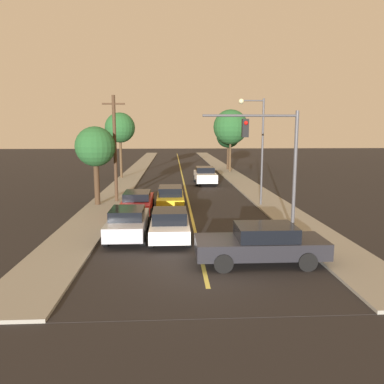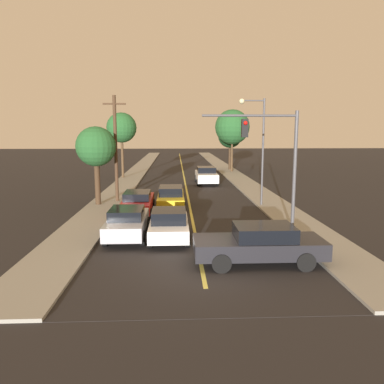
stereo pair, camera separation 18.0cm
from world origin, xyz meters
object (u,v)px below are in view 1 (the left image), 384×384
car_outer_lane_second (138,202)px  tree_left_near (120,128)px  utility_pole_left (115,147)px  tree_right_near (231,127)px  car_near_lane_second (170,196)px  tree_right_far (228,136)px  streetlamp_right (257,138)px  tree_left_far (95,147)px  car_near_lane_front (170,224)px  car_crossing_right (261,243)px  car_far_oncoming (205,175)px  car_outer_lane_front (128,222)px  traffic_signal_mast (274,150)px

car_outer_lane_second → tree_left_near: size_ratio=0.70×
utility_pole_left → tree_right_near: 22.99m
car_near_lane_second → tree_right_near: (7.48, 21.51, 4.97)m
tree_right_far → car_near_lane_second: bearing=-107.5°
streetlamp_right → tree_left_far: 11.04m
car_near_lane_front → car_crossing_right: size_ratio=0.81×
car_near_lane_second → car_far_oncoming: 11.79m
car_near_lane_front → tree_left_far: 10.44m
car_far_oncoming → tree_right_far: tree_right_far is taller
car_near_lane_second → tree_left_far: bearing=175.5°
car_near_lane_second → car_outer_lane_front: size_ratio=1.11×
car_crossing_right → streetlamp_right: size_ratio=0.70×
utility_pole_left → car_far_oncoming: bearing=52.8°
car_far_oncoming → tree_right_far: (4.20, 12.85, 3.68)m
tree_right_far → car_crossing_right: bearing=-96.3°
car_outer_lane_front → utility_pole_left: (-1.90, 9.28, 3.27)m
streetlamp_right → tree_left_far: bearing=176.9°
car_far_oncoming → utility_pole_left: (-7.35, -9.67, 3.20)m
tree_left_near → tree_right_far: tree_left_near is taller
car_far_oncoming → car_crossing_right: car_far_oncoming is taller
car_near_lane_second → tree_right_far: tree_right_far is taller
streetlamp_right → tree_right_far: (1.69, 24.33, -0.21)m
tree_right_near → tree_right_far: size_ratio=1.29×
car_outer_lane_second → car_crossing_right: size_ratio=0.96×
utility_pole_left → tree_right_near: bearing=60.1°
car_far_oncoming → traffic_signal_mast: size_ratio=0.84×
car_near_lane_second → tree_right_near: bearing=70.8°
car_near_lane_second → car_crossing_right: size_ratio=0.98×
car_far_oncoming → streetlamp_right: size_ratio=0.71×
car_outer_lane_front → traffic_signal_mast: traffic_signal_mast is taller
car_near_lane_front → utility_pole_left: utility_pole_left is taller
car_outer_lane_front → tree_left_near: (-3.42, 23.44, 4.74)m
streetlamp_right → tree_left_near: size_ratio=1.02×
car_near_lane_second → tree_right_far: size_ratio=0.83×
car_near_lane_front → car_far_oncoming: car_far_oncoming is taller
traffic_signal_mast → car_near_lane_front: bearing=-168.3°
car_near_lane_second → car_crossing_right: car_crossing_right is taller
car_outer_lane_second → car_far_oncoming: (5.45, 13.74, 0.08)m
streetlamp_right → tree_right_near: (1.57, 21.70, 0.95)m
car_near_lane_second → utility_pole_left: (-3.95, 1.63, 3.34)m
car_crossing_right → streetlamp_right: 12.23m
tree_right_far → car_near_lane_front: bearing=-103.3°
car_outer_lane_front → car_outer_lane_second: (0.00, 5.22, -0.01)m
utility_pole_left → tree_left_near: (-1.52, 14.15, 1.47)m
car_outer_lane_second → utility_pole_left: 5.56m
car_outer_lane_front → car_crossing_right: (5.67, -3.89, 0.02)m
tree_left_far → tree_right_near: (12.57, 21.11, 1.60)m
car_near_lane_second → traffic_signal_mast: size_ratio=0.83×
car_outer_lane_front → car_far_oncoming: bearing=74.0°
car_near_lane_front → car_crossing_right: bearing=-43.7°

